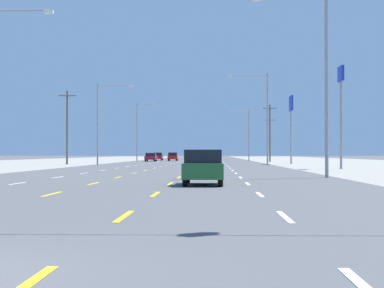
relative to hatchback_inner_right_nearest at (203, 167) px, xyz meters
name	(u,v)px	position (x,y,z in m)	size (l,w,h in m)	color
ground_plane	(181,165)	(-3.26, 45.07, -0.78)	(572.00, 572.00, 0.00)	#4C4C4F
lane_markings	(192,161)	(-3.26, 83.57, -0.78)	(10.64, 227.60, 0.01)	white
hatchback_inner_right_nearest	(203,167)	(0.00, 0.00, 0.00)	(1.72, 3.90, 1.54)	#235B2D
sedan_far_left_near	(151,157)	(-10.18, 80.68, -0.03)	(1.80, 4.50, 1.46)	maroon
hatchback_inner_left_mid	(173,157)	(-7.00, 89.77, 0.00)	(1.72, 3.90, 1.54)	red
hatchback_far_left_midfar	(158,156)	(-10.30, 96.36, 0.00)	(1.72, 3.90, 1.54)	maroon
pole_sign_right_row_1	(341,93)	(11.75, 29.06, 5.93)	(0.24, 1.88, 9.12)	gray
pole_sign_right_row_2	(291,111)	(10.50, 54.94, 6.13)	(0.24, 2.70, 8.80)	gray
streetlight_right_row_0	(319,71)	(6.47, 8.66, 5.30)	(4.32, 0.26, 10.55)	gray
streetlight_left_row_1	(101,117)	(-12.98, 48.17, 4.90)	(4.29, 0.26, 9.79)	gray
streetlight_right_row_1	(263,112)	(6.41, 48.17, 5.54)	(4.81, 0.26, 10.90)	gray
streetlight_left_row_2	(139,128)	(-13.13, 87.67, 5.21)	(3.40, 0.26, 10.59)	gray
streetlight_right_row_2	(247,132)	(6.52, 87.67, 4.51)	(3.72, 0.26, 9.16)	gray
utility_pole_left_row_1	(67,126)	(-17.89, 51.59, 4.02)	(2.20, 0.26, 9.23)	brown
utility_pole_right_row_2	(270,132)	(9.82, 78.15, 4.14)	(2.20, 0.26, 9.45)	brown
utility_pole_right_row_3	(270,138)	(12.23, 104.89, 3.85)	(2.20, 0.26, 8.88)	brown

